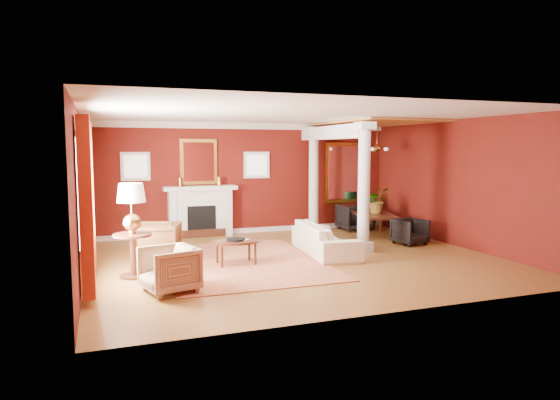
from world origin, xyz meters
name	(u,v)px	position (x,y,z in m)	size (l,w,h in m)	color
ground	(296,259)	(0.00, 0.00, 0.00)	(8.00, 8.00, 0.00)	brown
room_shell	(296,159)	(0.00, 0.00, 2.02)	(8.04, 7.04, 2.92)	#580D0C
fireplace	(200,211)	(-1.30, 3.32, 0.65)	(1.85, 0.42, 1.29)	silver
overmantel_mirror	(199,162)	(-1.30, 3.45, 1.90)	(0.95, 0.07, 1.15)	gold
flank_window_left	(135,166)	(-2.85, 3.46, 1.80)	(0.70, 0.07, 0.70)	silver
flank_window_right	(257,165)	(0.25, 3.46, 1.80)	(0.70, 0.07, 0.70)	silver
left_window	(86,199)	(-3.89, -0.60, 1.42)	(0.21, 2.55, 2.60)	white
column_front	(364,186)	(1.70, 0.30, 1.43)	(0.36, 0.36, 2.80)	silver
column_back	(314,179)	(1.70, 3.00, 1.43)	(0.36, 0.36, 2.80)	silver
header_beam	(332,133)	(1.70, 1.90, 2.62)	(0.30, 3.20, 0.32)	silver
amber_ceiling	(377,123)	(2.85, 1.75, 2.87)	(2.30, 3.40, 0.04)	#C67B3A
dining_mirror	(346,173)	(2.90, 3.45, 1.55)	(1.30, 0.07, 1.70)	gold
chandelier	(377,148)	(2.90, 1.80, 2.25)	(0.60, 0.62, 0.75)	#A16B32
crown_trim	(247,126)	(0.00, 3.46, 2.82)	(8.00, 0.08, 0.16)	silver
base_trim	(248,230)	(0.00, 3.46, 0.06)	(8.00, 0.08, 0.12)	silver
rug	(241,262)	(-1.12, 0.12, 0.01)	(3.07, 4.10, 0.02)	maroon
sofa	(325,234)	(0.79, 0.30, 0.43)	(2.22, 0.65, 0.87)	beige
armchair_leopard	(158,240)	(-2.64, 0.81, 0.42)	(0.82, 0.77, 0.85)	black
armchair_stripe	(169,267)	(-2.71, -1.47, 0.40)	(0.77, 0.72, 0.79)	tan
coffee_table	(236,243)	(-1.26, -0.02, 0.43)	(0.93, 0.93, 0.47)	black
coffee_book	(239,235)	(-1.20, -0.07, 0.59)	(0.17, 0.02, 0.23)	black
side_table	(132,213)	(-3.18, -0.32, 1.13)	(0.66, 0.66, 1.64)	black
dining_table	(374,218)	(2.89, 1.85, 0.47)	(1.68, 0.59, 0.94)	black
dining_chair_near	(410,230)	(3.09, 0.56, 0.33)	(0.65, 0.61, 0.67)	black
dining_chair_far	(354,216)	(2.84, 2.85, 0.40)	(0.77, 0.72, 0.79)	black
green_urn	(369,215)	(3.32, 2.87, 0.38)	(0.41, 0.41, 0.97)	#123B1B
potted_plant	(378,190)	(2.95, 1.80, 1.20)	(0.60, 0.66, 0.52)	#26591E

